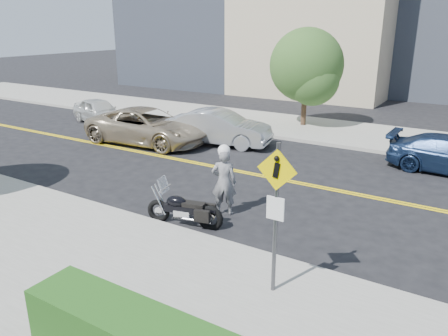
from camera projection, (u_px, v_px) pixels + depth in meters
ground_plane at (243, 172)px, 15.83m from camera, size 120.00×120.00×0.00m
sidewalk_near at (79, 262)px, 9.74m from camera, size 60.00×5.00×0.15m
sidewalk_far at (316, 129)px, 21.86m from camera, size 60.00×5.00×0.15m
pedestrian_sign at (276, 205)px, 8.02m from camera, size 0.78×0.08×3.00m
motorcyclist at (224, 180)px, 12.07m from camera, size 0.82×0.70×2.03m
motorcycle at (184, 203)px, 11.51m from camera, size 2.18×1.08×1.27m
suv at (147, 126)px, 19.43m from camera, size 5.79×3.00×1.56m
parked_car_white at (99, 111)px, 23.34m from camera, size 4.14×2.62×1.31m
parked_car_silver at (219, 128)px, 19.24m from camera, size 4.84×2.43×1.52m
tree_far_a at (306, 65)px, 21.62m from camera, size 3.65×3.65×4.98m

